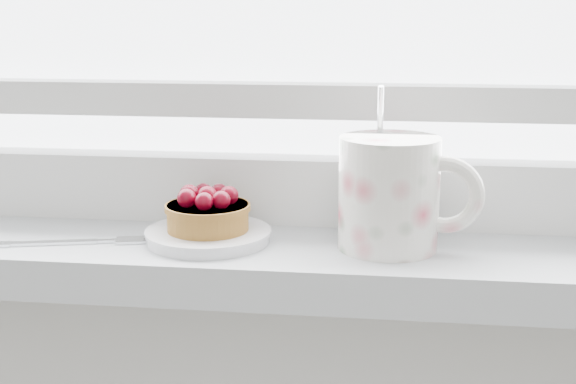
% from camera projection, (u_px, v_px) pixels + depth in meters
% --- Properties ---
extents(saucer, '(0.12, 0.12, 0.01)m').
position_uv_depth(saucer, '(208.00, 236.00, 0.79)').
color(saucer, silver).
rests_on(saucer, windowsill).
extents(raspberry_tart, '(0.08, 0.08, 0.04)m').
position_uv_depth(raspberry_tart, '(208.00, 211.00, 0.78)').
color(raspberry_tart, brown).
rests_on(raspberry_tart, saucer).
extents(floral_mug, '(0.14, 0.11, 0.15)m').
position_uv_depth(floral_mug, '(393.00, 191.00, 0.75)').
color(floral_mug, white).
rests_on(floral_mug, windowsill).
extents(fork, '(0.17, 0.06, 0.00)m').
position_uv_depth(fork, '(82.00, 242.00, 0.78)').
color(fork, silver).
rests_on(fork, windowsill).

